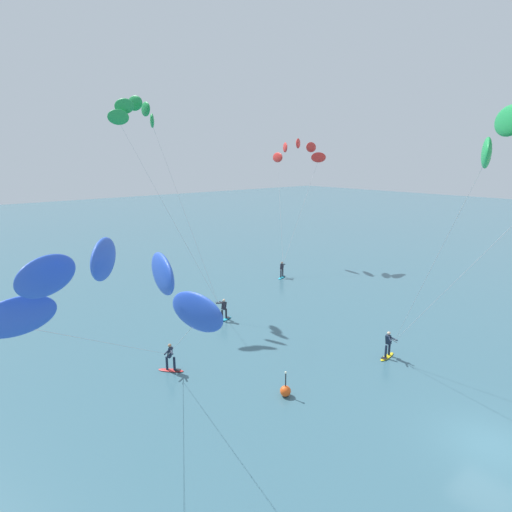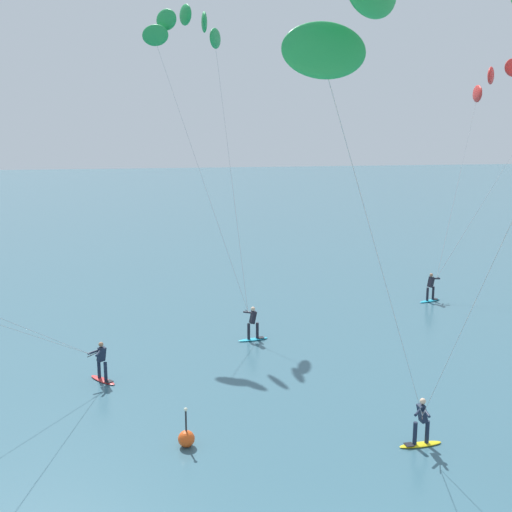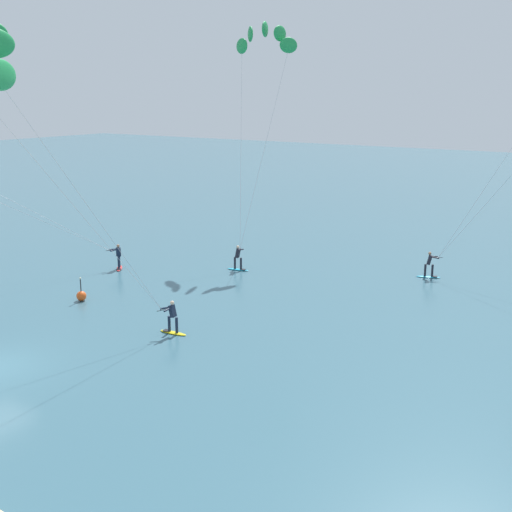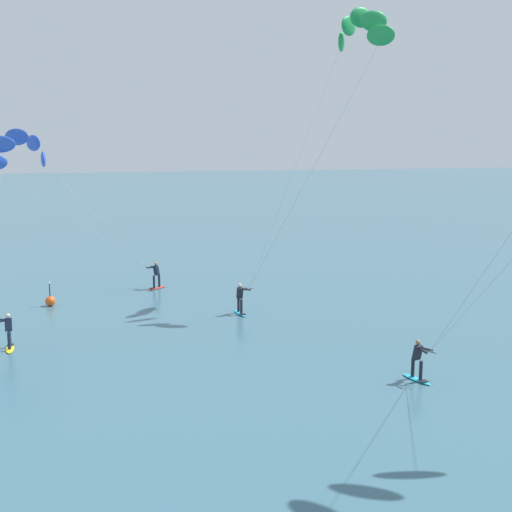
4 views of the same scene
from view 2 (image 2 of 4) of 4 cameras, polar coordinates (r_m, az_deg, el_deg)
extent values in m
ellipsoid|color=#23ADD1|center=(33.11, -0.25, -7.00)|extent=(1.54, 0.64, 0.08)
cube|color=black|center=(33.22, 0.43, -6.85)|extent=(0.33, 0.34, 0.02)
cylinder|color=black|center=(32.91, -0.62, -6.34)|extent=(0.14, 0.14, 0.78)
cylinder|color=black|center=(33.04, 0.11, -6.26)|extent=(0.14, 0.14, 0.78)
cube|color=black|center=(32.76, -0.25, -5.15)|extent=(0.37, 0.36, 0.63)
sphere|color=beige|center=(32.64, -0.25, -4.45)|extent=(0.20, 0.20, 0.20)
cylinder|color=black|center=(33.19, -0.70, -4.66)|extent=(0.21, 0.53, 0.03)
cylinder|color=black|center=(32.89, -0.65, -4.75)|extent=(0.47, 0.51, 0.15)
cylinder|color=black|center=(32.99, -0.31, -4.70)|extent=(0.11, 0.60, 0.15)
ellipsoid|color=#1E9347|center=(39.18, -3.44, 17.75)|extent=(0.93, 1.50, 1.10)
ellipsoid|color=#1E9347|center=(39.01, -4.36, 18.96)|extent=(0.39, 1.52, 1.10)
ellipsoid|color=#1E9347|center=(38.63, -5.94, 19.47)|extent=(0.81, 1.52, 1.10)
ellipsoid|color=#1E9347|center=(38.19, -7.53, 19.04)|extent=(1.25, 1.33, 1.10)
ellipsoid|color=#1E9347|center=(37.88, -8.45, 17.84)|extent=(1.50, 0.93, 1.10)
cylinder|color=#B2B2B7|center=(35.50, -2.15, 7.25)|extent=(0.82, 7.37, 13.14)
cylinder|color=#B2B2B7|center=(34.79, -4.73, 7.11)|extent=(4.08, 6.20, 13.14)
ellipsoid|color=yellow|center=(24.02, 13.62, -15.10)|extent=(1.53, 0.51, 0.08)
cube|color=black|center=(23.82, 12.71, -15.16)|extent=(0.31, 0.31, 0.02)
cylinder|color=#192338|center=(23.92, 14.15, -14.10)|extent=(0.14, 0.14, 0.78)
cylinder|color=#192338|center=(23.73, 13.18, -14.27)|extent=(0.14, 0.14, 0.78)
cube|color=#192338|center=(23.53, 13.76, -12.67)|extent=(0.35, 0.33, 0.63)
sphere|color=beige|center=(23.36, 13.81, -11.74)|extent=(0.20, 0.20, 0.20)
cylinder|color=black|center=(22.97, 13.77, -12.90)|extent=(0.23, 0.52, 0.03)
cylinder|color=#192338|center=(23.21, 14.05, -12.56)|extent=(0.09, 0.60, 0.15)
cylinder|color=#192338|center=(23.21, 13.50, -12.54)|extent=(0.48, 0.50, 0.15)
ellipsoid|color=#1E9347|center=(14.01, 5.82, 16.75)|extent=(2.02, 1.11, 1.10)
cylinder|color=#B2B2B7|center=(17.91, 10.77, -2.21)|extent=(4.84, 5.67, 10.44)
cylinder|color=#B2B2B7|center=(17.96, 18.36, -2.58)|extent=(0.43, 7.43, 10.44)
ellipsoid|color=#23ADD1|center=(40.90, 14.37, -3.65)|extent=(1.53, 0.88, 0.08)
cube|color=black|center=(41.16, 14.79, -3.50)|extent=(0.37, 0.37, 0.02)
cylinder|color=black|center=(40.64, 14.18, -3.11)|extent=(0.14, 0.14, 0.78)
cylinder|color=black|center=(40.94, 14.62, -3.02)|extent=(0.14, 0.14, 0.78)
cube|color=black|center=(40.62, 14.45, -2.13)|extent=(0.41, 0.40, 0.63)
sphere|color=#9E7051|center=(40.52, 14.48, -1.55)|extent=(0.20, 0.20, 0.20)
cylinder|color=black|center=(41.03, 14.90, -1.79)|extent=(0.48, 0.33, 0.03)
cylinder|color=black|center=(40.86, 14.56, -1.79)|extent=(0.42, 0.55, 0.15)
cylinder|color=black|center=(40.74, 14.81, -1.84)|extent=(0.61, 0.21, 0.15)
ellipsoid|color=red|center=(46.68, 19.09, 14.10)|extent=(1.40, 1.86, 1.10)
ellipsoid|color=red|center=(47.08, 18.06, 12.81)|extent=(0.72, 2.05, 1.10)
cylinder|color=#B2B2B7|center=(42.52, 19.22, 5.48)|extent=(7.14, 1.94, 10.33)
cylinder|color=#B2B2B7|center=(43.70, 16.56, 5.82)|extent=(4.58, 5.82, 10.33)
ellipsoid|color=red|center=(29.08, -12.72, -10.10)|extent=(1.25, 1.37, 0.08)
cube|color=black|center=(28.75, -12.23, -10.23)|extent=(0.40, 0.40, 0.02)
cylinder|color=#192338|center=(29.09, -13.02, -9.20)|extent=(0.14, 0.14, 0.78)
cylinder|color=#192338|center=(28.75, -12.50, -9.43)|extent=(0.14, 0.14, 0.78)
cube|color=#192338|center=(28.68, -12.83, -8.03)|extent=(0.44, 0.44, 0.63)
sphere|color=#9E7051|center=(28.54, -12.87, -7.24)|extent=(0.20, 0.20, 0.20)
cylinder|color=black|center=(28.24, -13.57, -8.06)|extent=(0.35, 0.46, 0.03)
cylinder|color=#192338|center=(28.35, -13.04, -7.89)|extent=(0.24, 0.60, 0.15)
cylinder|color=#192338|center=(28.49, -13.38, -7.80)|extent=(0.56, 0.39, 0.15)
cylinder|color=#B2B2B7|center=(23.07, -20.16, -5.12)|extent=(4.15, 9.69, 6.09)
sphere|color=#EA5119|center=(23.33, -5.86, -14.99)|extent=(0.56, 0.56, 0.56)
cylinder|color=#262628|center=(23.05, -5.89, -13.60)|extent=(0.06, 0.06, 0.70)
sphere|color=#F2F2CC|center=(22.88, -5.92, -12.67)|extent=(0.12, 0.12, 0.12)
camera|label=1|loc=(14.81, -69.18, 8.18)|focal=28.97mm
camera|label=3|loc=(28.19, 87.46, 1.62)|focal=45.10mm
camera|label=4|loc=(47.44, 50.35, 6.71)|focal=49.01mm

